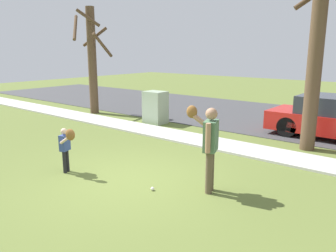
# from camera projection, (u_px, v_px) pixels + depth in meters

# --- Properties ---
(ground_plane) EXTENTS (48.00, 48.00, 0.00)m
(ground_plane) POSITION_uv_depth(u_px,v_px,m) (213.00, 145.00, 9.95)
(ground_plane) COLOR olive
(sidewalk_strip) EXTENTS (36.00, 1.20, 0.06)m
(sidewalk_strip) POSITION_uv_depth(u_px,v_px,m) (215.00, 143.00, 10.02)
(sidewalk_strip) COLOR beige
(sidewalk_strip) RESTS_ON ground
(road_surface) EXTENTS (36.00, 6.80, 0.02)m
(road_surface) POSITION_uv_depth(u_px,v_px,m) (279.00, 118.00, 13.80)
(road_surface) COLOR #424244
(road_surface) RESTS_ON ground
(person_adult) EXTENTS (0.81, 0.57, 1.68)m
(person_adult) POSITION_uv_depth(u_px,v_px,m) (209.00, 141.00, 6.48)
(person_adult) COLOR brown
(person_adult) RESTS_ON ground
(person_child) EXTENTS (0.55, 0.35, 1.08)m
(person_child) POSITION_uv_depth(u_px,v_px,m) (66.00, 144.00, 7.53)
(person_child) COLOR black
(person_child) RESTS_ON ground
(baseball) EXTENTS (0.07, 0.07, 0.07)m
(baseball) POSITION_uv_depth(u_px,v_px,m) (152.00, 189.00, 6.72)
(baseball) COLOR white
(baseball) RESTS_ON ground
(utility_cabinet) EXTENTS (0.80, 0.64, 1.22)m
(utility_cabinet) POSITION_uv_depth(u_px,v_px,m) (155.00, 107.00, 12.80)
(utility_cabinet) COLOR #9EB293
(utility_cabinet) RESTS_ON ground
(street_tree_near) EXTENTS (1.85, 1.89, 5.79)m
(street_tree_near) POSITION_uv_depth(u_px,v_px,m) (317.00, 38.00, 8.85)
(street_tree_near) COLOR brown
(street_tree_near) RESTS_ON ground
(street_tree_far) EXTENTS (1.84, 1.88, 4.53)m
(street_tree_far) POSITION_uv_depth(u_px,v_px,m) (92.00, 58.00, 14.48)
(street_tree_far) COLOR brown
(street_tree_far) RESTS_ON ground
(parked_hatchback_red) EXTENTS (4.00, 1.75, 1.33)m
(parked_hatchback_red) POSITION_uv_depth(u_px,v_px,m) (336.00, 118.00, 10.52)
(parked_hatchback_red) COLOR red
(parked_hatchback_red) RESTS_ON road_surface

